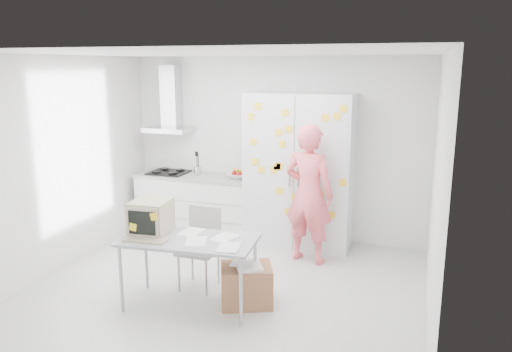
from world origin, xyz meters
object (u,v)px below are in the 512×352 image
(cardboard_box, at_px, (247,284))
(chair, at_px, (201,242))
(person, at_px, (309,194))
(desk, at_px, (164,227))

(cardboard_box, bearing_deg, chair, 156.62)
(person, bearing_deg, cardboard_box, 88.24)
(person, xyz_separation_m, cardboard_box, (-0.36, -1.43, -0.70))
(desk, height_order, chair, desk)
(chair, height_order, cardboard_box, chair)
(desk, xyz_separation_m, cardboard_box, (0.86, 0.22, -0.64))
(person, xyz_separation_m, desk, (-1.22, -1.66, -0.06))
(desk, bearing_deg, person, 48.94)
(chair, distance_m, cardboard_box, 0.79)
(person, bearing_deg, desk, 66.05)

